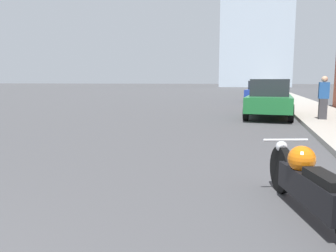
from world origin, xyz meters
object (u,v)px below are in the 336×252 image
at_px(pedestrian, 323,97).
at_px(parked_car_white, 261,88).
at_px(parked_car_yellow, 259,86).
at_px(motorcycle, 309,183).
at_px(parked_car_blue, 260,91).
at_px(parked_car_green, 269,99).

bearing_deg(pedestrian, parked_car_white, 94.60).
bearing_deg(parked_car_yellow, parked_car_white, -94.57).
distance_m(motorcycle, pedestrian, 9.67).
relative_size(parked_car_yellow, pedestrian, 2.49).
distance_m(motorcycle, parked_car_yellow, 45.68).
bearing_deg(motorcycle, parked_car_blue, 73.95).
relative_size(motorcycle, parked_car_white, 0.54).
height_order(parked_car_blue, pedestrian, pedestrian).
height_order(motorcycle, parked_car_green, parked_car_green).
bearing_deg(parked_car_white, parked_car_yellow, 95.16).
bearing_deg(parked_car_blue, parked_car_green, -83.05).
xyz_separation_m(parked_car_green, parked_car_white, (-0.06, 23.14, 0.02)).
bearing_deg(parked_car_blue, motorcycle, -83.53).
xyz_separation_m(parked_car_green, parked_car_blue, (-0.31, 11.98, -0.02)).
relative_size(parked_car_blue, parked_car_white, 1.05).
bearing_deg(parked_car_green, parked_car_yellow, 93.70).
relative_size(motorcycle, pedestrian, 1.47).
distance_m(parked_car_blue, parked_car_white, 11.16).
distance_m(parked_car_white, parked_car_yellow, 11.76).
height_order(motorcycle, parked_car_white, parked_car_white).
height_order(parked_car_yellow, pedestrian, pedestrian).
bearing_deg(motorcycle, parked_car_white, 73.19).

